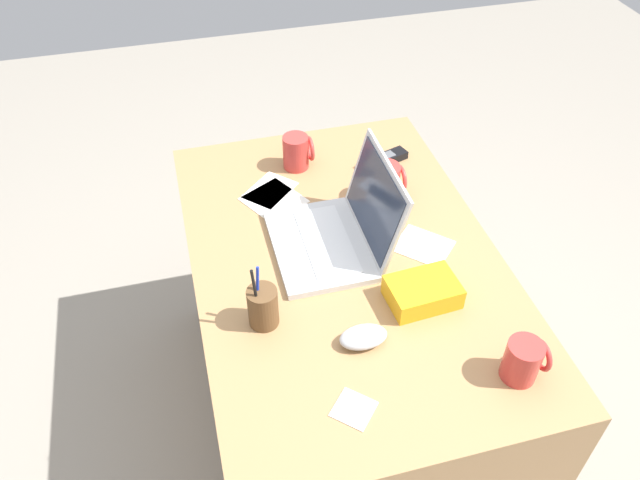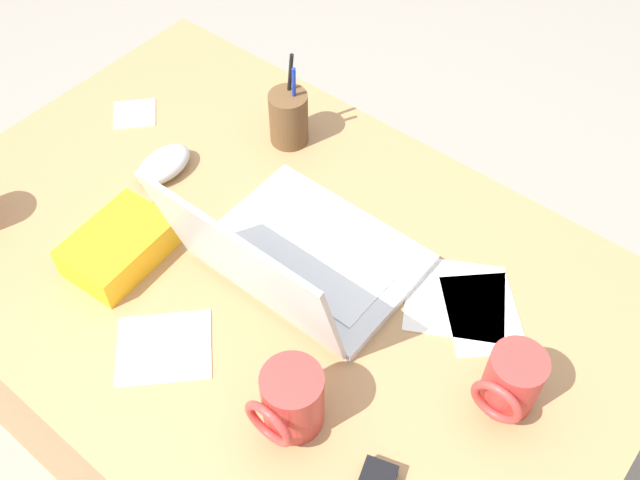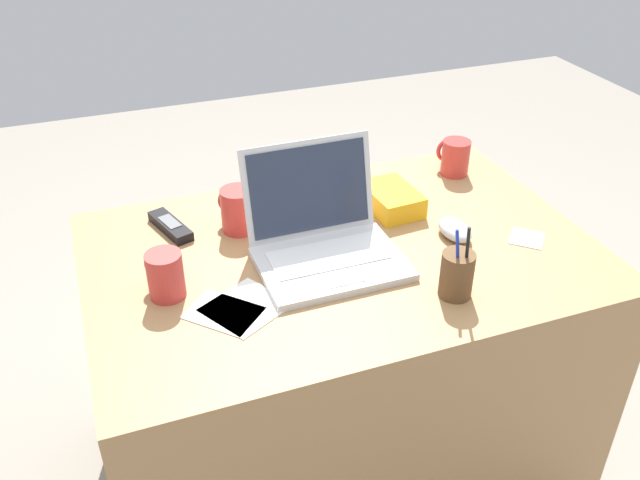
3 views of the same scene
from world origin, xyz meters
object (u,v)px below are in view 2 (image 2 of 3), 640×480
at_px(computer_mouse, 164,165).
at_px(coffee_mug_spare, 291,401).
at_px(laptop, 294,258).
at_px(pen_holder, 289,117).
at_px(coffee_mug_tall, 511,382).
at_px(snack_bag, 119,246).

distance_m(computer_mouse, coffee_mug_spare, 0.53).
bearing_deg(laptop, pen_holder, -48.24).
distance_m(coffee_mug_tall, pen_holder, 0.61).
relative_size(coffee_mug_tall, snack_bag, 0.63).
relative_size(computer_mouse, pen_holder, 0.62).
xyz_separation_m(coffee_mug_spare, pen_holder, (0.36, -0.42, -0.00)).
distance_m(laptop, coffee_mug_spare, 0.24).
bearing_deg(coffee_mug_tall, computer_mouse, -0.85).
bearing_deg(laptop, snack_bag, 31.01).
height_order(laptop, pen_holder, laptop).
xyz_separation_m(laptop, coffee_mug_tall, (-0.36, -0.02, 0.00)).
bearing_deg(computer_mouse, snack_bag, 115.69).
height_order(laptop, snack_bag, laptop).
distance_m(laptop, pen_holder, 0.32).
bearing_deg(computer_mouse, laptop, 174.07).
relative_size(computer_mouse, coffee_mug_tall, 1.06).
bearing_deg(coffee_mug_spare, computer_mouse, -24.36).
height_order(coffee_mug_spare, snack_bag, coffee_mug_spare).
distance_m(computer_mouse, pen_holder, 0.24).
xyz_separation_m(coffee_mug_tall, coffee_mug_spare, (0.21, 0.21, 0.00)).
height_order(coffee_mug_tall, pen_holder, pen_holder).
relative_size(coffee_mug_tall, coffee_mug_spare, 0.95).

